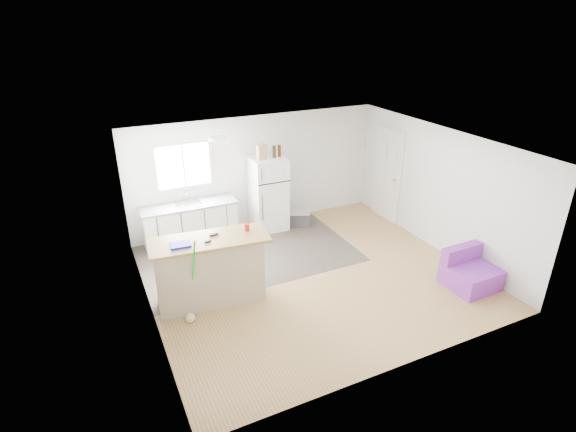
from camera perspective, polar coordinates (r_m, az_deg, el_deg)
The scene contains 19 objects.
room at distance 7.55m, azimuth 3.09°, elevation 0.14°, with size 5.51×5.01×2.41m.
vinyl_zone at distance 8.84m, azimuth -5.11°, elevation -4.76°, with size 4.05×2.50×0.00m, color #342C27.
window at distance 9.12m, azimuth -13.14°, elevation 6.24°, with size 1.18×0.06×0.98m.
interior_door at distance 10.23m, azimuth 12.47°, elevation 5.13°, with size 0.11×0.92×2.10m.
ceiling_fixture at distance 7.78m, azimuth -8.94°, elevation 9.70°, with size 0.30×0.30×0.07m, color white.
kitchen_cabinets at distance 9.26m, azimuth -12.29°, elevation -0.87°, with size 1.89×0.61×1.11m.
peninsula at distance 7.28m, azimuth -9.93°, elevation -6.81°, with size 1.89×0.89×1.12m.
refrigerator at distance 9.54m, azimuth -2.50°, elevation 2.85°, with size 0.71×0.68×1.59m.
cooler at distance 9.87m, azimuth 1.37°, elevation -0.21°, with size 0.56×0.49×0.36m.
purple_seat at distance 8.33m, azimuth 22.01°, elevation -6.75°, with size 0.80×0.76×0.65m.
cleaner_jug at distance 7.56m, azimuth -6.17°, elevation -9.24°, with size 0.14×0.10×0.29m.
mop at distance 7.09m, azimuth -12.22°, elevation -11.23°, with size 0.27×0.38×1.37m.
red_cup at distance 7.17m, azimuth -5.23°, elevation -1.42°, with size 0.08×0.08×0.12m, color red.
blue_tray at distance 6.88m, azimuth -13.52°, elevation -3.59°, with size 0.30×0.22×0.04m, color #1518CD.
tool_a at distance 7.10m, azimuth -9.41°, elevation -2.34°, with size 0.14×0.05×0.03m, color black.
tool_b at distance 6.91m, azimuth -10.17°, elevation -3.20°, with size 0.10×0.04×0.03m, color black.
cardboard_box at distance 9.12m, azimuth -3.38°, elevation 8.10°, with size 0.20×0.10×0.30m, color tan.
bottle_left at distance 9.24m, azimuth -1.77°, elevation 8.18°, with size 0.07×0.07×0.25m, color #3C200B.
bottle_right at distance 9.28m, azimuth -1.12°, elevation 8.27°, with size 0.07×0.07×0.25m, color #3C200B.
Camera 1 is at (-3.32, -6.03, 4.29)m, focal length 28.00 mm.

